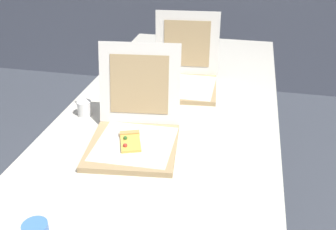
% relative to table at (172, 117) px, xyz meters
% --- Properties ---
extents(table, '(0.97, 2.30, 0.75)m').
position_rel_table_xyz_m(table, '(0.00, 0.00, 0.00)').
color(table, silver).
rests_on(table, ground).
extents(pizza_box_front, '(0.39, 0.46, 0.35)m').
position_rel_table_xyz_m(pizza_box_front, '(-0.08, -0.32, 0.10)').
color(pizza_box_front, tan).
rests_on(pizza_box_front, table).
extents(pizza_box_middle, '(0.37, 0.40, 0.36)m').
position_rel_table_xyz_m(pizza_box_middle, '(0.01, 0.26, 0.10)').
color(pizza_box_middle, tan).
rests_on(pizza_box_middle, table).
extents(cup_white_far, '(0.06, 0.06, 0.07)m').
position_rel_table_xyz_m(cup_white_far, '(-0.21, 0.40, 0.08)').
color(cup_white_far, white).
rests_on(cup_white_far, table).
extents(cup_white_near_center, '(0.06, 0.06, 0.07)m').
position_rel_table_xyz_m(cup_white_near_center, '(-0.37, -0.14, 0.08)').
color(cup_white_near_center, white).
rests_on(cup_white_near_center, table).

